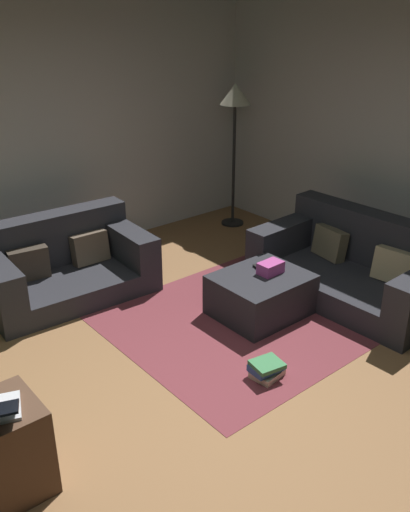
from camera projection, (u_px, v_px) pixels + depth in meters
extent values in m
plane|color=brown|center=(202.00, 416.00, 3.77)|extent=(6.40, 6.40, 0.00)
cube|color=#26262B|center=(69.00, 285.00, 5.30)|extent=(1.59, 0.99, 0.22)
cube|color=#26262B|center=(51.00, 239.00, 5.40)|extent=(1.55, 0.32, 0.51)
cube|color=#26262B|center=(127.00, 243.00, 5.55)|extent=(0.29, 0.92, 0.32)
cube|color=brown|center=(90.00, 248.00, 5.46)|extent=(0.36, 0.17, 0.31)
cube|color=#372D24|center=(29.00, 264.00, 5.13)|extent=(0.37, 0.17, 0.30)
cube|color=#26262B|center=(347.00, 285.00, 5.28)|extent=(1.03, 1.80, 0.24)
cube|color=#26262B|center=(374.00, 238.00, 5.35)|extent=(0.29, 1.78, 0.51)
cube|color=#26262B|center=(287.00, 235.00, 5.69)|extent=(0.98, 0.27, 0.31)
cube|color=tan|center=(394.00, 266.00, 5.03)|extent=(0.21, 0.38, 0.31)
cube|color=brown|center=(330.00, 243.00, 5.51)|extent=(0.21, 0.38, 0.31)
cube|color=#26262B|center=(261.00, 294.00, 4.96)|extent=(0.80, 0.67, 0.38)
cube|color=#B23F8C|center=(271.00, 268.00, 4.90)|extent=(0.22, 0.15, 0.11)
cube|color=black|center=(260.00, 268.00, 4.99)|extent=(0.08, 0.17, 0.02)
cube|color=beige|center=(267.00, 374.00, 4.16)|extent=(0.25, 0.21, 0.05)
cube|color=#2D5193|center=(266.00, 367.00, 4.14)|extent=(0.26, 0.18, 0.05)
cube|color=#387A47|center=(267.00, 364.00, 4.10)|extent=(0.25, 0.23, 0.03)
cylinder|color=black|center=(232.00, 223.00, 7.08)|extent=(0.28, 0.28, 0.02)
cylinder|color=black|center=(234.00, 167.00, 6.78)|extent=(0.04, 0.04, 1.49)
cone|color=beige|center=(235.00, 94.00, 6.42)|extent=(0.36, 0.36, 0.24)
cube|color=brown|center=(260.00, 312.00, 5.03)|extent=(2.60, 2.00, 0.01)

